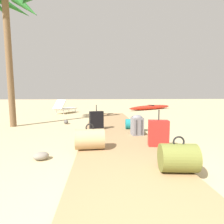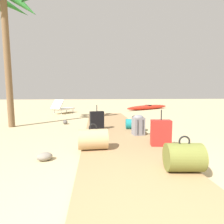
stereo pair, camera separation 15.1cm
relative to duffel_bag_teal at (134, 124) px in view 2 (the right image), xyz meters
name	(u,v)px [view 2 (the right image)]	position (x,y,z in m)	size (l,w,h in m)	color
ground_plane	(117,138)	(-0.62, -0.76, -0.23)	(60.00, 60.00, 0.00)	tan
boardwalk	(114,130)	(-0.62, 0.10, -0.19)	(1.71, 8.62, 0.08)	#9E7A51
duffel_bag_teal	(134,124)	(0.00, 0.00, 0.00)	(0.53, 0.34, 0.41)	#197A7F
backpack_grey	(138,124)	(-0.07, -0.83, 0.13)	(0.32, 0.30, 0.53)	slate
duffel_bag_tan	(93,139)	(-1.25, -1.94, 0.05)	(0.59, 0.43, 0.51)	tan
suitcase_red	(161,133)	(0.16, -1.83, 0.12)	(0.43, 0.27, 0.75)	red
suitcase_black	(97,120)	(-1.14, -0.02, 0.12)	(0.44, 0.27, 0.74)	black
duffel_bag_olive	(184,157)	(0.03, -3.06, 0.05)	(0.54, 0.45, 0.51)	olive
palm_tree_near_left	(7,6)	(-4.05, 1.16, 3.80)	(2.10, 2.30, 4.89)	brown
lounge_chair	(62,108)	(-3.05, 5.25, 0.10)	(1.24, 1.63, 0.80)	white
kayak	(148,107)	(2.66, 7.32, -0.07)	(3.83, 2.79, 0.32)	red
rock_left_near	(45,156)	(-2.10, -2.25, -0.16)	(0.27, 0.22, 0.14)	gray
rock_left_far	(65,122)	(-2.32, 1.51, -0.15)	(0.20, 0.17, 0.16)	#5B5651
rock_right_near	(157,126)	(0.92, 0.50, -0.17)	(0.23, 0.20, 0.13)	gray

